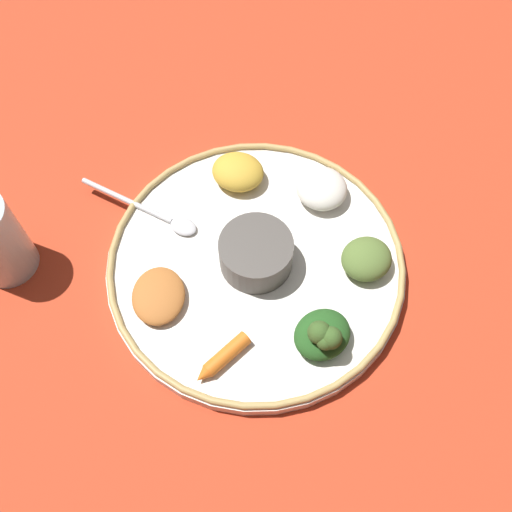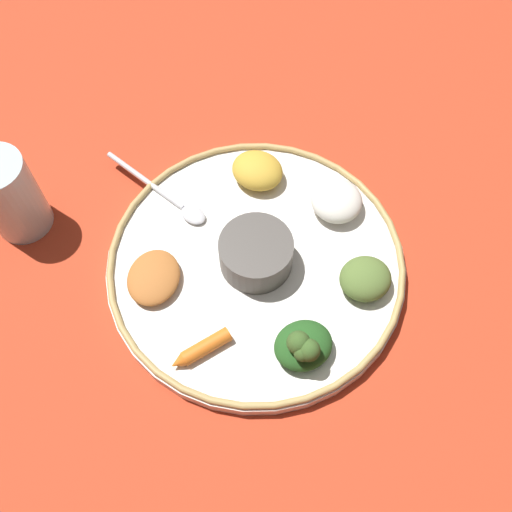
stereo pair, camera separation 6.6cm
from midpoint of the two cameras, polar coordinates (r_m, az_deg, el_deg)
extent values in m
plane|color=#B7381E|center=(0.71, 2.63, -1.48)|extent=(2.40, 2.40, 0.00)
cylinder|color=white|center=(0.71, 2.66, -1.16)|extent=(0.36, 0.36, 0.02)
torus|color=tan|center=(0.70, 2.70, -0.71)|extent=(0.35, 0.35, 0.01)
cylinder|color=#4C4742|center=(0.68, 2.76, 0.01)|extent=(0.09, 0.09, 0.04)
cylinder|color=maroon|center=(0.66, 2.83, 0.78)|extent=(0.08, 0.08, 0.01)
ellipsoid|color=silver|center=(0.73, -3.54, 3.79)|extent=(0.03, 0.04, 0.01)
cylinder|color=silver|center=(0.76, -8.29, 7.08)|extent=(0.06, 0.13, 0.01)
ellipsoid|color=#23511E|center=(0.64, 7.55, -8.86)|extent=(0.07, 0.06, 0.03)
sphere|color=#385623|center=(0.62, 7.67, -8.97)|extent=(0.02, 0.02, 0.02)
sphere|color=#385623|center=(0.62, 7.20, -8.62)|extent=(0.03, 0.03, 0.03)
sphere|color=#385623|center=(0.62, 7.62, -9.53)|extent=(0.02, 0.02, 0.02)
sphere|color=#385623|center=(0.62, 8.21, -9.31)|extent=(0.02, 0.02, 0.02)
cylinder|color=orange|center=(0.65, -1.92, -9.02)|extent=(0.06, 0.02, 0.02)
cone|color=orange|center=(0.64, -4.71, -10.58)|extent=(0.02, 0.02, 0.01)
ellipsoid|color=#B2662D|center=(0.68, -7.22, -2.32)|extent=(0.09, 0.09, 0.02)
ellipsoid|color=silver|center=(0.73, 10.38, 5.08)|extent=(0.07, 0.07, 0.03)
ellipsoid|color=gold|center=(0.75, 2.66, 8.08)|extent=(0.08, 0.09, 0.03)
ellipsoid|color=#567033|center=(0.69, 13.26, -2.40)|extent=(0.07, 0.06, 0.03)
cylinder|color=silver|center=(0.75, -20.51, 5.29)|extent=(0.07, 0.07, 0.11)
cylinder|color=tan|center=(0.78, -19.63, 3.73)|extent=(0.06, 0.06, 0.04)
camera|label=1|loc=(0.03, -87.24, 5.09)|focal=41.26mm
camera|label=2|loc=(0.03, 92.76, -5.09)|focal=41.26mm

